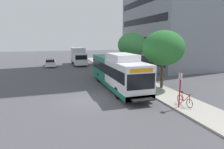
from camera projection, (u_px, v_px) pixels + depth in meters
name	position (u px, v px, depth m)	size (l,w,h in m)	color
ground_plane	(77.00, 80.00, 23.49)	(120.00, 120.00, 0.00)	#4C4C51
sidewalk_curb	(136.00, 80.00, 23.66)	(3.00, 56.00, 0.14)	#A8A399
transit_bus	(117.00, 72.00, 19.83)	(2.58, 12.25, 3.65)	white
bus_stop_sign_pole	(180.00, 87.00, 13.69)	(0.10, 0.36, 2.60)	red
bicycle_parked	(185.00, 100.00, 14.28)	(0.52, 1.76, 1.02)	black
street_tree_near_stop	(163.00, 48.00, 18.81)	(4.08, 4.08, 5.75)	#4C3823
street_tree_mid_block	(132.00, 45.00, 26.59)	(3.98, 3.98, 5.76)	#4C3823
parked_car_far_lane	(50.00, 63.00, 35.17)	(1.80, 4.50, 1.33)	silver
box_truck_background	(78.00, 56.00, 37.43)	(2.32, 7.01, 3.25)	silver
lattice_comm_tower	(131.00, 27.00, 49.72)	(1.10, 1.10, 24.83)	#B7B7BC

